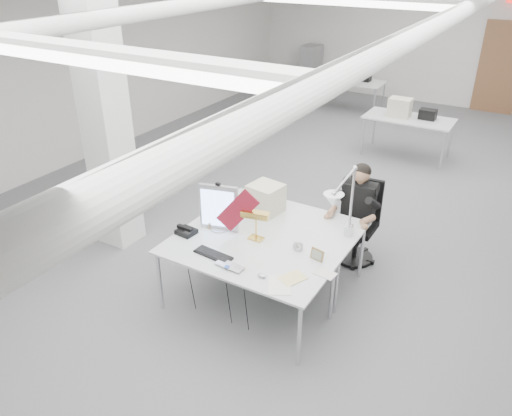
{
  "coord_description": "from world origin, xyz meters",
  "views": [
    {
      "loc": [
        2.3,
        -6.16,
        3.59
      ],
      "look_at": [
        -0.15,
        -2.0,
        1.04
      ],
      "focal_mm": 35.0,
      "sensor_mm": 36.0,
      "label": 1
    }
  ],
  "objects": [
    {
      "name": "paper_stack_b",
      "position": [
        0.61,
        -2.61,
        0.76
      ],
      "size": [
        0.27,
        0.31,
        0.01
      ],
      "primitive_type": "cube",
      "rotation": [
        0.0,
        0.0,
        -0.43
      ],
      "color": "#E5D589",
      "rests_on": "desk_main"
    },
    {
      "name": "paper_stack_c",
      "position": [
        0.85,
        -2.37,
        0.76
      ],
      "size": [
        0.22,
        0.17,
        0.01
      ],
      "primitive_type": "cube",
      "rotation": [
        0.0,
        0.0,
        -0.11
      ],
      "color": "silver",
      "rests_on": "desk_main"
    },
    {
      "name": "pennant",
      "position": [
        -0.26,
        -2.21,
        1.08
      ],
      "size": [
        0.5,
        0.12,
        0.54
      ],
      "primitive_type": "cube",
      "rotation": [
        0.0,
        -0.87,
        0.21
      ],
      "color": "maroon",
      "rests_on": "monitor"
    },
    {
      "name": "desk_clock",
      "position": [
        0.43,
        -2.13,
        0.81
      ],
      "size": [
        0.11,
        0.06,
        0.1
      ],
      "primitive_type": "cylinder",
      "rotation": [
        1.57,
        0.0,
        0.34
      ],
      "color": "#A6A5A9",
      "rests_on": "desk_main"
    },
    {
      "name": "bg_desk_b",
      "position": [
        -1.8,
        5.2,
        0.74
      ],
      "size": [
        1.6,
        0.8,
        0.02
      ],
      "primitive_type": "cube",
      "color": "silver",
      "rests_on": "room_shell"
    },
    {
      "name": "picture_frame_right",
      "position": [
        0.68,
        -2.19,
        0.81
      ],
      "size": [
        0.16,
        0.07,
        0.12
      ],
      "primitive_type": "cube",
      "rotation": [
        -0.21,
        0.0,
        -0.22
      ],
      "color": "olive",
      "rests_on": "desk_main"
    },
    {
      "name": "desk_second",
      "position": [
        0.0,
        -1.6,
        0.74
      ],
      "size": [
        1.8,
        0.9,
        0.02
      ],
      "primitive_type": "cube",
      "color": "silver",
      "rests_on": "room_shell"
    },
    {
      "name": "monitor",
      "position": [
        -0.52,
        -2.18,
        1.03
      ],
      "size": [
        0.43,
        0.16,
        0.54
      ],
      "primitive_type": "cube",
      "rotation": [
        0.0,
        0.0,
        0.27
      ],
      "color": "#B4B4B9",
      "rests_on": "desk_main"
    },
    {
      "name": "office_chair",
      "position": [
        0.65,
        -0.88,
        0.53
      ],
      "size": [
        0.56,
        0.56,
        1.06
      ],
      "primitive_type": null,
      "rotation": [
        0.0,
        0.0,
        0.07
      ],
      "color": "black",
      "rests_on": "room_shell"
    },
    {
      "name": "room_shell",
      "position": [
        0.04,
        0.13,
        1.69
      ],
      "size": [
        10.04,
        14.04,
        3.24
      ],
      "color": "#5A5B5D",
      "rests_on": "ground"
    },
    {
      "name": "keyboard",
      "position": [
        -0.27,
        -2.66,
        0.77
      ],
      "size": [
        0.44,
        0.18,
        0.02
      ],
      "primitive_type": "cube",
      "rotation": [
        0.0,
        0.0,
        -0.08
      ],
      "color": "black",
      "rests_on": "desk_main"
    },
    {
      "name": "filing_cabinet",
      "position": [
        -3.5,
        6.65,
        0.6
      ],
      "size": [
        0.45,
        0.55,
        1.2
      ],
      "primitive_type": "cube",
      "color": "gray",
      "rests_on": "room_shell"
    },
    {
      "name": "picture_frame_left",
      "position": [
        -0.67,
        -2.22,
        0.8
      ],
      "size": [
        0.13,
        0.06,
        0.1
      ],
      "primitive_type": "cube",
      "rotation": [
        -0.21,
        0.0,
        -0.22
      ],
      "color": "#A87D48",
      "rests_on": "desk_main"
    },
    {
      "name": "bg_desk_a",
      "position": [
        0.2,
        3.0,
        0.74
      ],
      "size": [
        1.6,
        0.8,
        0.02
      ],
      "primitive_type": "cube",
      "color": "silver",
      "rests_on": "room_shell"
    },
    {
      "name": "desk_phone",
      "position": [
        -0.78,
        -2.45,
        0.78
      ],
      "size": [
        0.22,
        0.2,
        0.05
      ],
      "primitive_type": "cube",
      "rotation": [
        0.0,
        0.0,
        -0.09
      ],
      "color": "black",
      "rests_on": "desk_main"
    },
    {
      "name": "desk_main",
      "position": [
        0.0,
        -2.5,
        0.74
      ],
      "size": [
        1.8,
        0.9,
        0.02
      ],
      "primitive_type": "cube",
      "color": "silver",
      "rests_on": "room_shell"
    },
    {
      "name": "mouse",
      "position": [
        0.35,
        -2.73,
        0.77
      ],
      "size": [
        0.1,
        0.08,
        0.04
      ],
      "primitive_type": "ellipsoid",
      "rotation": [
        0.0,
        0.0,
        0.28
      ],
      "color": "#B5B5BA",
      "rests_on": "desk_main"
    },
    {
      "name": "architect_lamp",
      "position": [
        0.77,
        -1.81,
        1.19
      ],
      "size": [
        0.42,
        0.71,
        0.86
      ],
      "primitive_type": null,
      "rotation": [
        0.0,
        0.0,
        -0.3
      ],
      "color": "silver",
      "rests_on": "desk_second"
    },
    {
      "name": "seated_person",
      "position": [
        0.65,
        -0.93,
        0.9
      ],
      "size": [
        0.49,
        0.6,
        0.85
      ],
      "primitive_type": null,
      "rotation": [
        0.0,
        0.0,
        0.07
      ],
      "color": "black",
      "rests_on": "office_chair"
    },
    {
      "name": "beige_monitor",
      "position": [
        -0.29,
        -1.54,
        0.93
      ],
      "size": [
        0.41,
        0.4,
        0.34
      ],
      "primitive_type": "cube",
      "rotation": [
        0.0,
        0.0,
        -0.15
      ],
      "color": "beige",
      "rests_on": "desk_second"
    },
    {
      "name": "bankers_lamp",
      "position": [
        -0.06,
        -2.15,
        0.94
      ],
      "size": [
        0.34,
        0.19,
        0.36
      ],
      "primitive_type": null,
      "rotation": [
        0.0,
        0.0,
        0.21
      ],
      "color": "gold",
      "rests_on": "desk_main"
    },
    {
      "name": "laptop",
      "position": [
        -0.02,
        -2.79,
        0.77
      ],
      "size": [
        0.32,
        0.22,
        0.02
      ],
      "primitive_type": "imported",
      "rotation": [
        0.0,
        0.0,
        -0.08
      ],
      "color": "silver",
      "rests_on": "desk_main"
    },
    {
      "name": "paper_stack_a",
      "position": [
        0.56,
        -2.77,
        0.76
      ],
      "size": [
        0.33,
        0.36,
        0.01
      ],
      "primitive_type": "cube",
      "rotation": [
        0.0,
        0.0,
        0.48
      ],
      "color": "white",
      "rests_on": "desk_main"
    }
  ]
}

